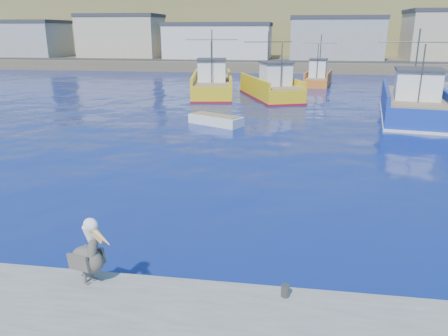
% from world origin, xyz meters
% --- Properties ---
extents(ground, '(260.00, 260.00, 0.00)m').
position_xyz_m(ground, '(0.00, 0.00, 0.00)').
color(ground, '#07115A').
rests_on(ground, ground).
extents(dock_bollards, '(36.20, 0.20, 0.30)m').
position_xyz_m(dock_bollards, '(0.60, -3.40, 0.65)').
color(dock_bollards, '#4C4C4C').
rests_on(dock_bollards, dock).
extents(far_shore, '(200.00, 81.00, 24.00)m').
position_xyz_m(far_shore, '(0.00, 109.20, 8.98)').
color(far_shore, brown).
rests_on(far_shore, ground).
extents(trawler_yellow_a, '(5.76, 12.22, 6.57)m').
position_xyz_m(trawler_yellow_a, '(-5.16, 32.54, 1.06)').
color(trawler_yellow_a, gold).
rests_on(trawler_yellow_a, ground).
extents(trawler_yellow_b, '(7.08, 11.07, 6.41)m').
position_xyz_m(trawler_yellow_b, '(1.00, 31.34, 1.00)').
color(trawler_yellow_b, gold).
rests_on(trawler_yellow_b, ground).
extents(trawler_blue, '(6.31, 12.97, 6.66)m').
position_xyz_m(trawler_blue, '(12.22, 22.76, 1.10)').
color(trawler_blue, '#19359C').
rests_on(trawler_blue, ground).
extents(boat_orange, '(3.90, 7.60, 5.95)m').
position_xyz_m(boat_orange, '(6.14, 42.57, 0.98)').
color(boat_orange, orange).
rests_on(boat_orange, ground).
extents(skiff_mid, '(4.18, 3.14, 0.87)m').
position_xyz_m(skiff_mid, '(-2.28, 17.89, 0.28)').
color(skiff_mid, silver).
rests_on(skiff_mid, ground).
extents(skiff_far, '(4.11, 4.54, 0.99)m').
position_xyz_m(skiff_far, '(18.88, 39.57, 0.32)').
color(skiff_far, silver).
rests_on(skiff_far, ground).
extents(pelican, '(1.39, 0.90, 1.76)m').
position_xyz_m(pelican, '(-1.79, -3.49, 1.25)').
color(pelican, '#595451').
rests_on(pelican, dock).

